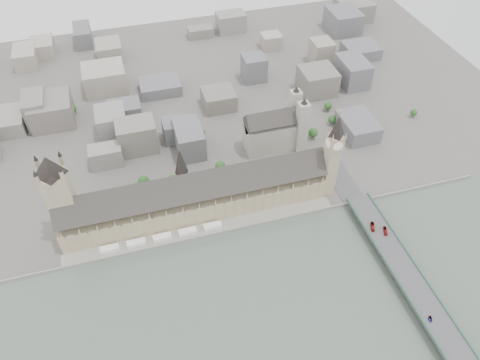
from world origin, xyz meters
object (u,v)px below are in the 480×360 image
object	(u,v)px
victoria_tower	(59,194)
westminster_bridge	(391,254)
red_bus_south	(385,231)
car_grey	(430,318)
car_blue	(430,320)
palace_of_westminster	(195,196)
elizabeth_tower	(333,151)
red_bus_north	(373,227)
westminster_abbey	(276,129)
car_approach	(331,149)

from	to	relation	value
victoria_tower	westminster_bridge	distance (m)	309.91
red_bus_south	car_grey	size ratio (longest dim) A/B	2.16
westminster_bridge	car_blue	xyz separation A→B (m)	(-6.40, -71.22, 5.85)
palace_of_westminster	westminster_bridge	xyz separation A→B (m)	(162.00, -107.20, -17.58)
elizabeth_tower	red_bus_north	distance (m)	82.19
victoria_tower	westminster_abbey	bearing A→B (deg)	16.50
car_approach	red_bus_north	bearing A→B (deg)	-105.83
westminster_abbey	car_approach	world-z (taller)	westminster_abbey
westminster_bridge	westminster_abbey	size ratio (longest dim) A/B	4.78
palace_of_westminster	elizabeth_tower	world-z (taller)	elizabeth_tower
car_approach	elizabeth_tower	bearing A→B (deg)	-129.77
red_bus_south	car_blue	world-z (taller)	red_bus_south
car_approach	westminster_abbey	bearing A→B (deg)	136.31
palace_of_westminster	car_blue	size ratio (longest dim) A/B	61.91
red_bus_south	car_blue	distance (m)	93.83
victoria_tower	red_bus_north	bearing A→B (deg)	-16.62
westminster_bridge	car_grey	size ratio (longest dim) A/B	67.03
westminster_abbey	car_grey	distance (m)	257.27
red_bus_north	car_grey	distance (m)	100.48
car_grey	car_approach	world-z (taller)	car_approach
car_approach	red_bus_south	bearing A→B (deg)	-101.37
westminster_abbey	red_bus_north	size ratio (longest dim) A/B	5.96
westminster_bridge	red_bus_north	xyz separation A→B (m)	(-5.07, 30.25, 6.71)
westminster_bridge	westminster_abbey	xyz separation A→B (m)	(-51.08, 182.50, 19.96)
elizabeth_tower	westminster_bridge	distance (m)	111.81
victoria_tower	westminster_abbey	size ratio (longest dim) A/B	1.47
palace_of_westminster	car_grey	xyz separation A→B (m)	(156.92, -177.43, -11.78)
red_bus_south	car_approach	xyz separation A→B (m)	(0.10, 125.48, -0.74)
westminster_bridge	westminster_abbey	distance (m)	190.56
victoria_tower	red_bus_north	size ratio (longest dim) A/B	8.77
car_grey	red_bus_south	bearing A→B (deg)	103.79
westminster_bridge	victoria_tower	bearing A→B (deg)	158.22
red_bus_north	car_grey	bearing A→B (deg)	-68.28
palace_of_westminster	westminster_bridge	distance (m)	195.05
car_blue	car_approach	bearing A→B (deg)	90.71
red_bus_south	westminster_bridge	bearing A→B (deg)	-81.62
victoria_tower	car_approach	distance (m)	293.52
westminster_abbey	red_bus_north	bearing A→B (deg)	-73.19
westminster_abbey	car_blue	distance (m)	258.01
red_bus_north	car_blue	xyz separation A→B (m)	(-1.33, -101.47, -0.86)
elizabeth_tower	red_bus_north	world-z (taller)	elizabeth_tower
westminster_abbey	red_bus_north	world-z (taller)	westminster_abbey
red_bus_north	car_blue	world-z (taller)	red_bus_north
car_blue	car_grey	size ratio (longest dim) A/B	0.88
red_bus_north	car_blue	size ratio (longest dim) A/B	2.66
victoria_tower	car_blue	bearing A→B (deg)	-33.64
victoria_tower	car_grey	distance (m)	336.92
car_blue	victoria_tower	bearing A→B (deg)	149.83
palace_of_westminster	victoria_tower	size ratio (longest dim) A/B	2.65
palace_of_westminster	red_bus_south	xyz separation A→B (m)	(166.07, -85.18, -11.00)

